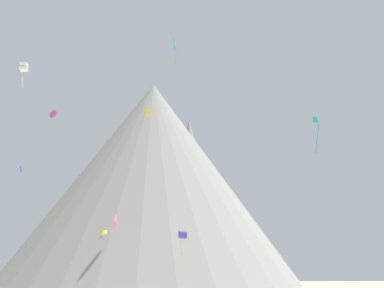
{
  "coord_description": "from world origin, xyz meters",
  "views": [
    {
      "loc": [
        -10.52,
        -33.95,
        3.25
      ],
      "look_at": [
        2.01,
        49.58,
        25.32
      ],
      "focal_mm": 46.73,
      "sensor_mm": 36.0,
      "label": 1
    }
  ],
  "objects_px": {
    "kite_pink_low": "(177,249)",
    "kite_magenta_high": "(53,114)",
    "rock_massif": "(155,187)",
    "kite_rainbow_low": "(116,222)",
    "kite_yellow_low": "(106,235)",
    "kite_white_high": "(24,67)",
    "kite_cyan_high": "(175,44)",
    "kite_gold_high": "(148,113)",
    "kite_blue_mid": "(21,169)",
    "kite_teal_mid": "(316,128)",
    "kite_indigo_low": "(183,235)"
  },
  "relations": [
    {
      "from": "kite_gold_high",
      "to": "kite_yellow_low",
      "type": "height_order",
      "value": "kite_gold_high"
    },
    {
      "from": "kite_yellow_low",
      "to": "kite_rainbow_low",
      "type": "relative_size",
      "value": 1.82
    },
    {
      "from": "rock_massif",
      "to": "kite_white_high",
      "type": "height_order",
      "value": "rock_massif"
    },
    {
      "from": "kite_yellow_low",
      "to": "kite_pink_low",
      "type": "bearing_deg",
      "value": -21.28
    },
    {
      "from": "kite_pink_low",
      "to": "kite_white_high",
      "type": "height_order",
      "value": "kite_white_high"
    },
    {
      "from": "kite_cyan_high",
      "to": "kite_white_high",
      "type": "bearing_deg",
      "value": 54.96
    },
    {
      "from": "kite_magenta_high",
      "to": "kite_indigo_low",
      "type": "bearing_deg",
      "value": 30.7
    },
    {
      "from": "kite_blue_mid",
      "to": "kite_gold_high",
      "type": "height_order",
      "value": "kite_gold_high"
    },
    {
      "from": "kite_teal_mid",
      "to": "kite_indigo_low",
      "type": "height_order",
      "value": "kite_teal_mid"
    },
    {
      "from": "kite_white_high",
      "to": "kite_cyan_high",
      "type": "xyz_separation_m",
      "value": [
        23.27,
        -18.43,
        -2.96
      ]
    },
    {
      "from": "kite_gold_high",
      "to": "kite_rainbow_low",
      "type": "distance_m",
      "value": 20.19
    },
    {
      "from": "rock_massif",
      "to": "kite_rainbow_low",
      "type": "bearing_deg",
      "value": -107.38
    },
    {
      "from": "kite_pink_low",
      "to": "kite_rainbow_low",
      "type": "bearing_deg",
      "value": 167.9
    },
    {
      "from": "kite_pink_low",
      "to": "kite_cyan_high",
      "type": "height_order",
      "value": "kite_cyan_high"
    },
    {
      "from": "rock_massif",
      "to": "kite_pink_low",
      "type": "height_order",
      "value": "rock_massif"
    },
    {
      "from": "kite_teal_mid",
      "to": "kite_white_high",
      "type": "relative_size",
      "value": 1.04
    },
    {
      "from": "kite_pink_low",
      "to": "kite_indigo_low",
      "type": "bearing_deg",
      "value": -125.1
    },
    {
      "from": "kite_indigo_low",
      "to": "kite_magenta_high",
      "type": "xyz_separation_m",
      "value": [
        -19.47,
        1.93,
        17.86
      ]
    },
    {
      "from": "kite_white_high",
      "to": "kite_blue_mid",
      "type": "bearing_deg",
      "value": -172.24
    },
    {
      "from": "kite_white_high",
      "to": "kite_magenta_high",
      "type": "bearing_deg",
      "value": 43.6
    },
    {
      "from": "kite_teal_mid",
      "to": "kite_gold_high",
      "type": "xyz_separation_m",
      "value": [
        -19.6,
        21.2,
        7.92
      ]
    },
    {
      "from": "rock_massif",
      "to": "kite_indigo_low",
      "type": "bearing_deg",
      "value": -89.18
    },
    {
      "from": "kite_pink_low",
      "to": "kite_gold_high",
      "type": "height_order",
      "value": "kite_gold_high"
    },
    {
      "from": "kite_magenta_high",
      "to": "kite_cyan_high",
      "type": "height_order",
      "value": "kite_cyan_high"
    },
    {
      "from": "rock_massif",
      "to": "kite_pink_low",
      "type": "bearing_deg",
      "value": -84.89
    },
    {
      "from": "kite_magenta_high",
      "to": "kite_rainbow_low",
      "type": "height_order",
      "value": "kite_magenta_high"
    },
    {
      "from": "kite_white_high",
      "to": "kite_gold_high",
      "type": "bearing_deg",
      "value": 84.53
    },
    {
      "from": "kite_pink_low",
      "to": "kite_rainbow_low",
      "type": "distance_m",
      "value": 12.49
    },
    {
      "from": "rock_massif",
      "to": "kite_rainbow_low",
      "type": "height_order",
      "value": "rock_massif"
    },
    {
      "from": "kite_yellow_low",
      "to": "kite_white_high",
      "type": "relative_size",
      "value": 0.99
    },
    {
      "from": "kite_rainbow_low",
      "to": "kite_blue_mid",
      "type": "bearing_deg",
      "value": 100.34
    },
    {
      "from": "kite_teal_mid",
      "to": "kite_cyan_high",
      "type": "relative_size",
      "value": 1.17
    },
    {
      "from": "kite_rainbow_low",
      "to": "kite_pink_low",
      "type": "bearing_deg",
      "value": -54.02
    },
    {
      "from": "kite_teal_mid",
      "to": "kite_gold_high",
      "type": "bearing_deg",
      "value": 159.2
    },
    {
      "from": "kite_pink_low",
      "to": "kite_magenta_high",
      "type": "distance_m",
      "value": 33.51
    },
    {
      "from": "kite_teal_mid",
      "to": "kite_blue_mid",
      "type": "bearing_deg",
      "value": 167.25
    },
    {
      "from": "kite_rainbow_low",
      "to": "kite_magenta_high",
      "type": "bearing_deg",
      "value": 162.93
    },
    {
      "from": "kite_teal_mid",
      "to": "kite_white_high",
      "type": "bearing_deg",
      "value": 175.45
    },
    {
      "from": "kite_gold_high",
      "to": "kite_yellow_low",
      "type": "bearing_deg",
      "value": -152.47
    },
    {
      "from": "kite_rainbow_low",
      "to": "kite_cyan_high",
      "type": "height_order",
      "value": "kite_cyan_high"
    },
    {
      "from": "kite_gold_high",
      "to": "kite_magenta_high",
      "type": "height_order",
      "value": "kite_gold_high"
    },
    {
      "from": "kite_indigo_low",
      "to": "kite_rainbow_low",
      "type": "bearing_deg",
      "value": 98.67
    },
    {
      "from": "kite_pink_low",
      "to": "kite_gold_high",
      "type": "relative_size",
      "value": 1.26
    },
    {
      "from": "rock_massif",
      "to": "kite_teal_mid",
      "type": "xyz_separation_m",
      "value": [
        15.3,
        -59.96,
        -2.32
      ]
    },
    {
      "from": "kite_gold_high",
      "to": "kite_cyan_high",
      "type": "xyz_separation_m",
      "value": [
        2.53,
        -15.4,
        4.97
      ]
    },
    {
      "from": "kite_teal_mid",
      "to": "kite_gold_high",
      "type": "height_order",
      "value": "kite_gold_high"
    },
    {
      "from": "rock_massif",
      "to": "kite_yellow_low",
      "type": "bearing_deg",
      "value": -112.25
    },
    {
      "from": "kite_gold_high",
      "to": "kite_cyan_high",
      "type": "bearing_deg",
      "value": 11.8
    },
    {
      "from": "kite_magenta_high",
      "to": "kite_yellow_low",
      "type": "bearing_deg",
      "value": 100.6
    },
    {
      "from": "kite_yellow_low",
      "to": "kite_white_high",
      "type": "xyz_separation_m",
      "value": [
        -14.57,
        -10.15,
        26.7
      ]
    }
  ]
}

